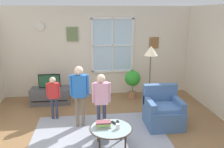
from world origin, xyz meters
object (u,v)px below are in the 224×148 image
object	(u,v)px
television	(49,81)
person_blue_shirt	(79,90)
floor_lamp	(151,58)
cup	(118,126)
tv_stand	(51,96)
person_red_shirt	(53,93)
potted_plant_by_window	(133,80)
person_pink_shirt	(101,97)
armchair	(163,111)
remote_near_books	(114,123)
book_stack	(103,124)
coffee_table	(111,129)
remote_near_cup	(118,122)

from	to	relation	value
television	person_blue_shirt	xyz separation A→B (m)	(0.83, -1.42, 0.20)
floor_lamp	television	bearing A→B (deg)	158.98
cup	tv_stand	bearing A→B (deg)	122.34
person_red_shirt	person_blue_shirt	bearing A→B (deg)	-36.02
floor_lamp	potted_plant_by_window	bearing A→B (deg)	99.82
television	person_pink_shirt	distance (m)	2.15
armchair	remote_near_books	xyz separation A→B (m)	(-1.16, -0.58, 0.09)
person_red_shirt	floor_lamp	xyz separation A→B (m)	(2.26, 0.02, 0.76)
armchair	book_stack	xyz separation A→B (m)	(-1.37, -0.69, 0.13)
tv_stand	remote_near_books	size ratio (longest dim) A/B	7.37
coffee_table	book_stack	bearing A→B (deg)	159.42
cup	remote_near_cup	world-z (taller)	cup
cup	person_pink_shirt	xyz separation A→B (m)	(-0.24, 0.65, 0.33)
armchair	coffee_table	size ratio (longest dim) A/B	1.11
television	cup	distance (m)	2.83
potted_plant_by_window	coffee_table	bearing A→B (deg)	-110.48
person_red_shirt	tv_stand	bearing A→B (deg)	102.94
remote_near_cup	person_red_shirt	distance (m)	1.78
potted_plant_by_window	floor_lamp	world-z (taller)	floor_lamp
coffee_table	person_pink_shirt	distance (m)	0.73
armchair	floor_lamp	world-z (taller)	floor_lamp
television	remote_near_cup	distance (m)	2.66
cup	person_red_shirt	distance (m)	1.91
television	person_pink_shirt	xyz separation A→B (m)	(1.27, -1.73, 0.14)
armchair	potted_plant_by_window	bearing A→B (deg)	100.89
book_stack	person_pink_shirt	bearing A→B (deg)	89.45
book_stack	person_red_shirt	bearing A→B (deg)	128.68
tv_stand	person_pink_shirt	size ratio (longest dim) A/B	0.82
person_blue_shirt	person_pink_shirt	size ratio (longest dim) A/B	1.08
coffee_table	cup	bearing A→B (deg)	-26.57
coffee_table	floor_lamp	distance (m)	2.03
television	remote_near_cup	bearing A→B (deg)	-54.25
book_stack	floor_lamp	world-z (taller)	floor_lamp
television	book_stack	world-z (taller)	television
book_stack	remote_near_books	world-z (taller)	book_stack
book_stack	tv_stand	bearing A→B (deg)	119.00
remote_near_cup	potted_plant_by_window	size ratio (longest dim) A/B	0.17
person_red_shirt	person_pink_shirt	world-z (taller)	person_pink_shirt
person_blue_shirt	floor_lamp	distance (m)	1.81
coffee_table	potted_plant_by_window	world-z (taller)	potted_plant_by_window
television	potted_plant_by_window	bearing A→B (deg)	2.65
tv_stand	book_stack	size ratio (longest dim) A/B	3.77
television	floor_lamp	distance (m)	2.77
remote_near_cup	book_stack	bearing A→B (deg)	-156.17
book_stack	person_red_shirt	world-z (taller)	person_red_shirt
remote_near_cup	floor_lamp	distance (m)	1.81
remote_near_books	person_red_shirt	xyz separation A→B (m)	(-1.25, 1.18, 0.23)
coffee_table	remote_near_books	distance (m)	0.19
television	book_stack	size ratio (longest dim) A/B	2.10
potted_plant_by_window	floor_lamp	xyz separation A→B (m)	(0.18, -1.06, 0.86)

